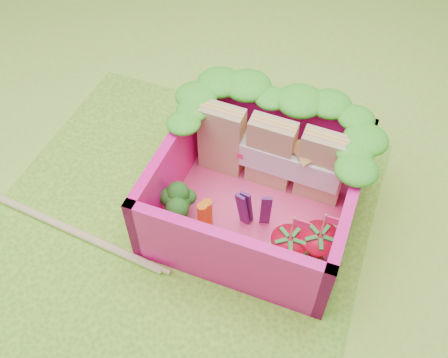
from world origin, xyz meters
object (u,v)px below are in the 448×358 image
object	(u,v)px
chopsticks	(27,210)
strawberry_right	(317,248)
bento_box	(257,187)
strawberry_left	(288,250)
sandwich_stack	(271,154)
broccoli	(179,203)

from	to	relation	value
chopsticks	strawberry_right	bearing A→B (deg)	9.36
bento_box	chopsticks	distance (m)	1.67
bento_box	strawberry_right	distance (m)	0.58
strawberry_left	chopsticks	distance (m)	1.89
sandwich_stack	broccoli	world-z (taller)	sandwich_stack
bento_box	sandwich_stack	xyz separation A→B (m)	(0.01, 0.28, 0.06)
strawberry_right	chopsticks	distance (m)	2.07
strawberry_right	strawberry_left	bearing A→B (deg)	-156.00
bento_box	chopsticks	size ratio (longest dim) A/B	0.55
strawberry_left	sandwich_stack	bearing A→B (deg)	117.52
bento_box	broccoli	world-z (taller)	bento_box
strawberry_left	chopsticks	world-z (taller)	strawberry_left
broccoli	strawberry_left	xyz separation A→B (m)	(0.79, -0.06, -0.04)
chopsticks	sandwich_stack	bearing A→B (deg)	29.86
strawberry_right	broccoli	bearing A→B (deg)	-179.11
broccoli	strawberry_right	xyz separation A→B (m)	(0.96, 0.01, -0.04)
broccoli	chopsticks	bearing A→B (deg)	-163.30
bento_box	strawberry_left	bearing A→B (deg)	-46.33
strawberry_right	chopsticks	xyz separation A→B (m)	(-2.03, -0.33, -0.17)
bento_box	strawberry_left	size ratio (longest dim) A/B	2.68
broccoli	strawberry_right	distance (m)	0.96
bento_box	chopsticks	bearing A→B (deg)	-158.41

